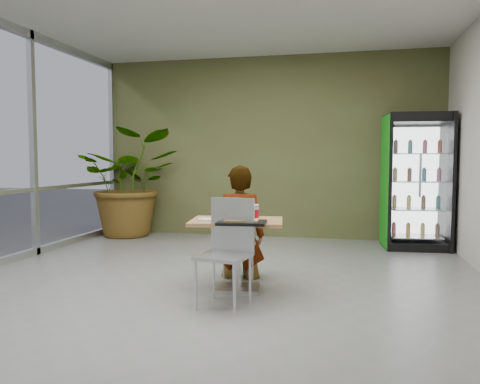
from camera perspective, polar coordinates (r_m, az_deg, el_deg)
name	(u,v)px	position (r m, az deg, el deg)	size (l,w,h in m)	color
ground	(212,288)	(5.13, -3.42, -11.65)	(7.00, 7.00, 0.00)	gray
room_envelope	(211,139)	(4.95, -3.50, 6.50)	(6.00, 7.00, 3.20)	#BAB4A8
dining_table	(237,240)	(4.95, -0.40, -5.86)	(1.03, 0.78, 0.75)	tan
chair_far	(239,234)	(5.44, -0.10, -5.15)	(0.41, 0.41, 0.88)	#B6B9BB
chair_near	(228,242)	(4.48, -1.46, -6.16)	(0.52, 0.52, 1.01)	#B6B9BB
seated_woman	(240,234)	(5.48, -0.04, -5.18)	(0.60, 0.38, 1.62)	black
pizza_plate	(239,217)	(5.01, -0.17, -3.08)	(0.30, 0.28, 0.03)	silver
soda_cup	(255,213)	(4.85, 1.78, -2.55)	(0.09, 0.09, 0.17)	silver
napkin_stack	(207,219)	(4.87, -4.08, -3.36)	(0.16, 0.16, 0.02)	silver
cafeteria_tray	(242,223)	(4.59, 0.23, -3.75)	(0.47, 0.34, 0.03)	black
beverage_fridge	(416,182)	(7.73, 20.65, 1.21)	(1.01, 0.81, 2.08)	black
potted_plant	(131,183)	(8.69, -13.17, 1.10)	(1.73, 1.49, 1.92)	#2F6428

